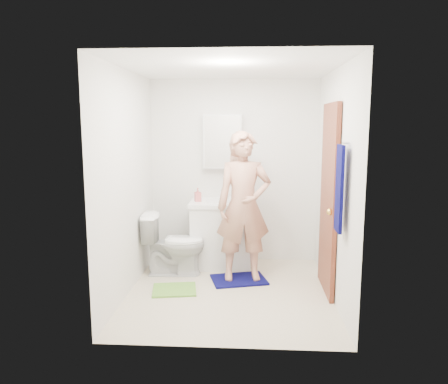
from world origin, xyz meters
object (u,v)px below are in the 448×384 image
at_px(soap_dispenser, 198,195).
at_px(toothbrush_cup, 242,197).
at_px(medicine_cabinet, 223,141).
at_px(man, 244,206).
at_px(towel, 339,189).
at_px(vanity_cabinet, 221,235).
at_px(toilet, 174,244).

height_order(soap_dispenser, toothbrush_cup, soap_dispenser).
relative_size(medicine_cabinet, man, 0.40).
bearing_deg(toothbrush_cup, towel, -59.80).
xyz_separation_m(vanity_cabinet, toothbrush_cup, (0.27, 0.09, 0.50)).
bearing_deg(towel, toothbrush_cup, 120.20).
xyz_separation_m(vanity_cabinet, medicine_cabinet, (0.00, 0.22, 1.20)).
relative_size(soap_dispenser, man, 0.10).
bearing_deg(towel, vanity_cabinet, 128.47).
bearing_deg(soap_dispenser, toilet, -128.24).
relative_size(toilet, toothbrush_cup, 6.19).
bearing_deg(soap_dispenser, toothbrush_cup, 11.55).
height_order(soap_dispenser, man, man).
relative_size(towel, toothbrush_cup, 6.53).
xyz_separation_m(toothbrush_cup, man, (0.03, -0.61, -0.01)).
distance_m(towel, soap_dispenser, 2.10).
distance_m(toilet, soap_dispenser, 0.70).
bearing_deg(medicine_cabinet, toothbrush_cup, -27.71).
bearing_deg(towel, toilet, 147.03).
xyz_separation_m(medicine_cabinet, towel, (1.18, -1.71, -0.35)).
distance_m(towel, man, 1.36).
bearing_deg(towel, medicine_cabinet, 124.61).
distance_m(medicine_cabinet, soap_dispenser, 0.77).
distance_m(towel, toothbrush_cup, 1.85).
bearing_deg(vanity_cabinet, soap_dispenser, -174.17).
distance_m(medicine_cabinet, towel, 2.11).
bearing_deg(man, medicine_cabinet, 103.31).
bearing_deg(vanity_cabinet, towel, -51.53).
xyz_separation_m(toilet, man, (0.85, -0.17, 0.51)).
height_order(toilet, toothbrush_cup, toothbrush_cup).
relative_size(toilet, soap_dispenser, 4.39).
bearing_deg(soap_dispenser, man, -39.71).
bearing_deg(vanity_cabinet, toothbrush_cup, 17.73).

